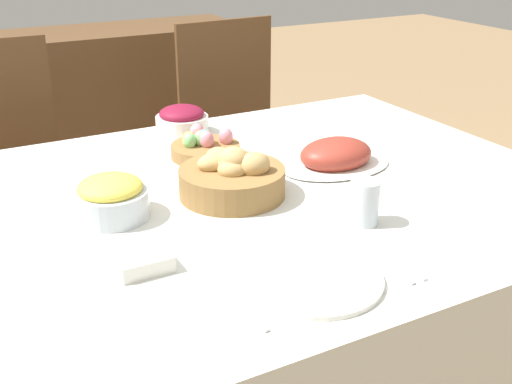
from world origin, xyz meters
The scene contains 15 objects.
dining_table centered at (0.00, 0.00, 0.36)m, with size 1.63×1.20×0.73m.
chair_far_left centered at (-0.44, 0.92, 0.52)m, with size 0.43×0.43×0.97m.
chair_far_right centered at (0.46, 0.92, 0.52)m, with size 0.45×0.45×0.97m.
sideboard centered at (0.07, 1.68, 0.43)m, with size 1.44×0.44×0.86m.
bread_basket centered at (-0.03, 0.00, 0.78)m, with size 0.25×0.25×0.12m.
egg_basket centered at (0.03, 0.27, 0.76)m, with size 0.19×0.19×0.08m.
ham_platter centered at (0.30, 0.04, 0.76)m, with size 0.31×0.22×0.08m.
pineapple_bowl centered at (-0.31, 0.02, 0.77)m, with size 0.17×0.17×0.10m.
beet_salad_bowl centered at (0.05, 0.49, 0.77)m, with size 0.16×0.16×0.09m.
dinner_plate centered at (-0.07, -0.42, 0.73)m, with size 0.25×0.25×0.01m.
fork centered at (-0.22, -0.42, 0.73)m, with size 0.01×0.19×0.00m.
knife centered at (0.08, -0.42, 0.73)m, with size 0.01×0.19×0.00m.
spoon centered at (0.11, -0.42, 0.73)m, with size 0.01×0.19×0.00m.
drinking_cup centered at (0.16, -0.27, 0.78)m, with size 0.06×0.06×0.10m.
butter_dish centered at (-0.33, -0.24, 0.74)m, with size 0.10×0.06×0.03m.
Camera 1 is at (-0.64, -1.26, 1.35)m, focal length 45.00 mm.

